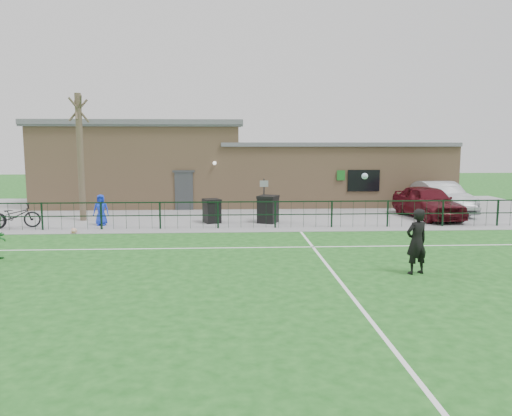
{
  "coord_description": "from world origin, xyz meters",
  "views": [
    {
      "loc": [
        -0.97,
        -13.49,
        3.79
      ],
      "look_at": [
        0.0,
        5.0,
        1.3
      ],
      "focal_mm": 35.0,
      "sensor_mm": 36.0,
      "label": 1
    }
  ],
  "objects_px": {
    "sign_post": "(264,200)",
    "car_silver": "(440,197)",
    "wheelie_bin_right": "(268,210)",
    "spectator_child": "(101,210)",
    "wheelie_bin_left": "(212,212)",
    "car_maroon": "(428,202)",
    "bicycle_c": "(15,216)",
    "bare_tree": "(81,158)",
    "ball_ground": "(74,231)"
  },
  "relations": [
    {
      "from": "bare_tree",
      "to": "spectator_child",
      "type": "relative_size",
      "value": 4.29
    },
    {
      "from": "wheelie_bin_left",
      "to": "car_silver",
      "type": "xyz_separation_m",
      "value": [
        11.93,
        2.6,
        0.31
      ]
    },
    {
      "from": "bare_tree",
      "to": "spectator_child",
      "type": "bearing_deg",
      "value": -50.21
    },
    {
      "from": "car_silver",
      "to": "spectator_child",
      "type": "bearing_deg",
      "value": -173.31
    },
    {
      "from": "car_silver",
      "to": "ball_ground",
      "type": "height_order",
      "value": "car_silver"
    },
    {
      "from": "bare_tree",
      "to": "wheelie_bin_right",
      "type": "height_order",
      "value": "bare_tree"
    },
    {
      "from": "wheelie_bin_left",
      "to": "bicycle_c",
      "type": "relative_size",
      "value": 0.49
    },
    {
      "from": "car_silver",
      "to": "bicycle_c",
      "type": "xyz_separation_m",
      "value": [
        -20.46,
        -3.59,
        -0.28
      ]
    },
    {
      "from": "sign_post",
      "to": "bicycle_c",
      "type": "xyz_separation_m",
      "value": [
        -10.99,
        -1.57,
        -0.46
      ]
    },
    {
      "from": "sign_post",
      "to": "car_silver",
      "type": "height_order",
      "value": "sign_post"
    },
    {
      "from": "sign_post",
      "to": "car_maroon",
      "type": "bearing_deg",
      "value": 1.95
    },
    {
      "from": "spectator_child",
      "to": "ball_ground",
      "type": "relative_size",
      "value": 5.76
    },
    {
      "from": "bare_tree",
      "to": "sign_post",
      "type": "height_order",
      "value": "bare_tree"
    },
    {
      "from": "bare_tree",
      "to": "bicycle_c",
      "type": "xyz_separation_m",
      "value": [
        -2.34,
        -1.98,
        -2.44
      ]
    },
    {
      "from": "car_silver",
      "to": "sign_post",
      "type": "bearing_deg",
      "value": -171.57
    },
    {
      "from": "bare_tree",
      "to": "wheelie_bin_right",
      "type": "relative_size",
      "value": 5.09
    },
    {
      "from": "car_silver",
      "to": "bicycle_c",
      "type": "height_order",
      "value": "car_silver"
    },
    {
      "from": "spectator_child",
      "to": "bicycle_c",
      "type": "bearing_deg",
      "value": -176.6
    },
    {
      "from": "wheelie_bin_right",
      "to": "bicycle_c",
      "type": "xyz_separation_m",
      "value": [
        -11.14,
        -0.88,
        -0.05
      ]
    },
    {
      "from": "bare_tree",
      "to": "sign_post",
      "type": "distance_m",
      "value": 8.88
    },
    {
      "from": "car_silver",
      "to": "car_maroon",
      "type": "bearing_deg",
      "value": -131.59
    },
    {
      "from": "bare_tree",
      "to": "car_maroon",
      "type": "distance_m",
      "value": 16.89
    },
    {
      "from": "sign_post",
      "to": "bicycle_c",
      "type": "relative_size",
      "value": 0.96
    },
    {
      "from": "bare_tree",
      "to": "car_maroon",
      "type": "bearing_deg",
      "value": -0.47
    },
    {
      "from": "car_maroon",
      "to": "spectator_child",
      "type": "height_order",
      "value": "car_maroon"
    },
    {
      "from": "car_maroon",
      "to": "bicycle_c",
      "type": "xyz_separation_m",
      "value": [
        -19.09,
        -1.84,
        -0.26
      ]
    },
    {
      "from": "car_maroon",
      "to": "ball_ground",
      "type": "xyz_separation_m",
      "value": [
        -16.15,
        -3.27,
        -0.7
      ]
    },
    {
      "from": "sign_post",
      "to": "car_maroon",
      "type": "xyz_separation_m",
      "value": [
        8.1,
        0.28,
        -0.19
      ]
    },
    {
      "from": "car_maroon",
      "to": "spectator_child",
      "type": "bearing_deg",
      "value": 177.85
    },
    {
      "from": "wheelie_bin_right",
      "to": "car_maroon",
      "type": "bearing_deg",
      "value": 31.33
    },
    {
      "from": "ball_ground",
      "to": "sign_post",
      "type": "bearing_deg",
      "value": 20.38
    },
    {
      "from": "bare_tree",
      "to": "ball_ground",
      "type": "relative_size",
      "value": 24.69
    },
    {
      "from": "wheelie_bin_right",
      "to": "spectator_child",
      "type": "relative_size",
      "value": 0.84
    },
    {
      "from": "wheelie_bin_right",
      "to": "bicycle_c",
      "type": "bearing_deg",
      "value": -151.1
    },
    {
      "from": "wheelie_bin_left",
      "to": "bare_tree",
      "type": "bearing_deg",
      "value": 149.42
    },
    {
      "from": "bicycle_c",
      "to": "spectator_child",
      "type": "relative_size",
      "value": 1.48
    },
    {
      "from": "bicycle_c",
      "to": "ball_ground",
      "type": "xyz_separation_m",
      "value": [
        2.94,
        -1.42,
        -0.44
      ]
    },
    {
      "from": "bare_tree",
      "to": "wheelie_bin_right",
      "type": "distance_m",
      "value": 9.18
    },
    {
      "from": "spectator_child",
      "to": "wheelie_bin_right",
      "type": "bearing_deg",
      "value": -1.86
    },
    {
      "from": "car_silver",
      "to": "ball_ground",
      "type": "relative_size",
      "value": 20.56
    },
    {
      "from": "sign_post",
      "to": "ball_ground",
      "type": "height_order",
      "value": "sign_post"
    },
    {
      "from": "wheelie_bin_left",
      "to": "car_silver",
      "type": "bearing_deg",
      "value": -9.25
    },
    {
      "from": "car_maroon",
      "to": "car_silver",
      "type": "xyz_separation_m",
      "value": [
        1.37,
        1.75,
        0.02
      ]
    },
    {
      "from": "car_maroon",
      "to": "ball_ground",
      "type": "distance_m",
      "value": 16.49
    },
    {
      "from": "ball_ground",
      "to": "bicycle_c",
      "type": "bearing_deg",
      "value": 154.16
    },
    {
      "from": "bare_tree",
      "to": "wheelie_bin_left",
      "type": "xyz_separation_m",
      "value": [
        6.18,
        -0.98,
        -2.47
      ]
    },
    {
      "from": "sign_post",
      "to": "car_silver",
      "type": "bearing_deg",
      "value": 12.1
    },
    {
      "from": "wheelie_bin_right",
      "to": "ball_ground",
      "type": "height_order",
      "value": "wheelie_bin_right"
    },
    {
      "from": "bare_tree",
      "to": "sign_post",
      "type": "relative_size",
      "value": 3.0
    },
    {
      "from": "car_maroon",
      "to": "car_silver",
      "type": "height_order",
      "value": "car_silver"
    }
  ]
}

